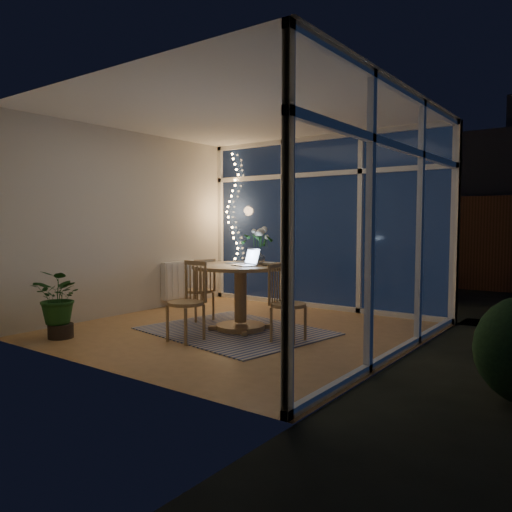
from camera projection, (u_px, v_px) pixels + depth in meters
name	position (u px, v px, depth m)	size (l,w,h in m)	color
floor	(241.00, 330.00, 6.04)	(4.00, 4.00, 0.00)	#9A7143
ceiling	(240.00, 112.00, 5.86)	(4.00, 4.00, 0.00)	silver
wall_back	(322.00, 223.00, 7.56)	(4.00, 0.04, 2.60)	beige
wall_front	(99.00, 224.00, 4.35)	(4.00, 0.04, 2.60)	beige
wall_left	(131.00, 223.00, 7.14)	(0.04, 4.00, 2.60)	beige
wall_right	(405.00, 224.00, 4.77)	(0.04, 4.00, 2.60)	beige
window_wall_back	(321.00, 223.00, 7.53)	(4.00, 0.10, 2.60)	silver
window_wall_right	(401.00, 224.00, 4.79)	(0.10, 4.00, 2.60)	silver
radiator	(180.00, 280.00, 7.89)	(0.10, 0.70, 0.58)	silver
fairy_lights	(233.00, 209.00, 8.42)	(0.24, 0.10, 1.85)	#FDB965
garden_patio	(418.00, 292.00, 9.77)	(12.00, 6.00, 0.10)	black
garden_fence	(403.00, 241.00, 10.40)	(11.00, 0.08, 1.80)	#392415
neighbour_roof	(458.00, 186.00, 12.54)	(7.00, 3.00, 2.20)	#2F3238
garden_shrubs	(320.00, 268.00, 9.22)	(0.90, 0.90, 0.90)	black
rug	(235.00, 331.00, 5.99)	(2.04, 1.63, 0.01)	beige
dining_table	(241.00, 298.00, 6.04)	(1.17, 1.17, 0.80)	#946442
chair_left	(199.00, 289.00, 6.62)	(0.39, 0.39, 0.84)	#946442
chair_right	(288.00, 303.00, 5.43)	(0.40, 0.40, 0.87)	#946442
chair_front	(186.00, 301.00, 5.47)	(0.41, 0.41, 0.89)	#946442
laptop	(244.00, 256.00, 5.87)	(0.30, 0.26, 0.22)	#B5B5BA
flower_vase	(258.00, 256.00, 6.10)	(0.20, 0.20, 0.21)	silver
bowl	(268.00, 264.00, 5.91)	(0.15, 0.15, 0.04)	white
newspapers	(242.00, 263.00, 6.16)	(0.41, 0.31, 0.01)	silver
phone	(235.00, 265.00, 5.86)	(0.10, 0.05, 0.01)	black
potted_plant	(60.00, 305.00, 5.63)	(0.54, 0.47, 0.76)	#194719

